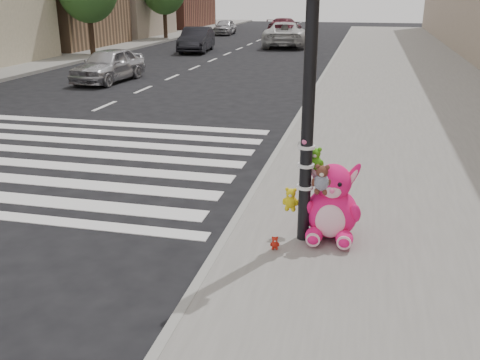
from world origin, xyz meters
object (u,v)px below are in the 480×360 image
(car_silver_far, at_px, (108,65))
(car_dark_far, at_px, (197,40))
(signal_pole, at_px, (310,117))
(pink_bunny, at_px, (332,207))
(red_teddy, at_px, (275,243))
(car_white_near, at_px, (285,34))

(car_silver_far, bearing_deg, car_dark_far, 94.63)
(car_silver_far, height_order, car_dark_far, car_dark_far)
(signal_pole, bearing_deg, car_dark_far, 110.94)
(car_dark_far, bearing_deg, signal_pole, -75.46)
(pink_bunny, bearing_deg, red_teddy, -142.41)
(red_teddy, xyz_separation_m, car_silver_far, (-8.78, 13.03, 0.41))
(pink_bunny, height_order, car_silver_far, car_silver_far)
(red_teddy, xyz_separation_m, car_white_near, (-4.26, 28.50, 0.53))
(car_silver_far, distance_m, car_white_near, 16.12)
(car_dark_far, relative_size, car_white_near, 0.77)
(signal_pole, xyz_separation_m, pink_bunny, (0.34, 0.10, -1.24))
(red_teddy, relative_size, car_silver_far, 0.05)
(car_silver_far, bearing_deg, signal_pole, -49.45)
(red_teddy, bearing_deg, car_white_near, 85.63)
(pink_bunny, height_order, car_white_near, car_white_near)
(signal_pole, bearing_deg, car_white_near, 99.31)
(pink_bunny, xyz_separation_m, red_teddy, (-0.68, -0.53, -0.36))
(car_dark_far, bearing_deg, red_teddy, -76.50)
(red_teddy, distance_m, car_silver_far, 15.72)
(pink_bunny, distance_m, car_white_near, 28.40)
(red_teddy, bearing_deg, signal_pole, 39.28)
(red_teddy, bearing_deg, pink_bunny, 25.25)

